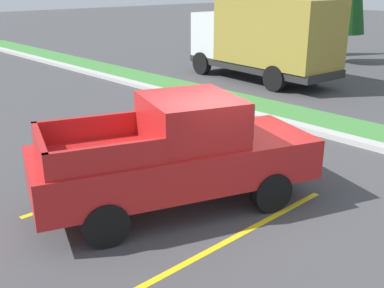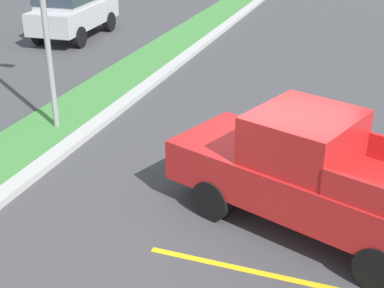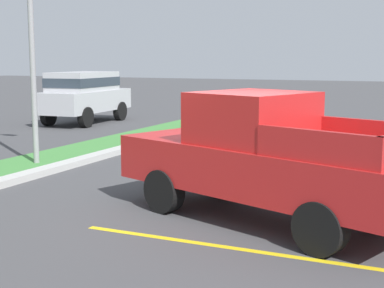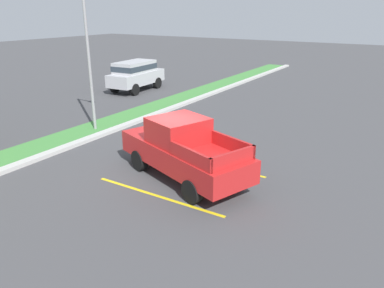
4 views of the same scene
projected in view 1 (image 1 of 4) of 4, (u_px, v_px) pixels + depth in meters
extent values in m
plane|color=#424244|center=(222.00, 201.00, 9.03)|extent=(120.00, 120.00, 0.00)
cube|color=yellow|center=(129.00, 181.00, 9.92)|extent=(0.12, 4.80, 0.01)
cube|color=yellow|center=(237.00, 236.00, 7.78)|extent=(0.12, 4.80, 0.01)
cube|color=#B2B2AD|center=(352.00, 140.00, 12.23)|extent=(56.00, 0.40, 0.15)
cube|color=#42843D|center=(372.00, 133.00, 12.95)|extent=(56.00, 1.80, 0.06)
cylinder|color=black|center=(229.00, 160.00, 10.03)|extent=(0.52, 0.81, 0.76)
cylinder|color=black|center=(271.00, 191.00, 8.56)|extent=(0.52, 0.81, 0.76)
cylinder|color=black|center=(85.00, 183.00, 8.89)|extent=(0.52, 0.81, 0.76)
cylinder|color=black|center=(105.00, 224.00, 7.42)|extent=(0.52, 0.81, 0.76)
cube|color=red|center=(176.00, 163.00, 8.56)|extent=(3.56, 5.54, 0.76)
cube|color=red|center=(191.00, 119.00, 8.40)|extent=(2.20, 2.11, 0.84)
cube|color=#2D3842|center=(231.00, 112.00, 8.69)|extent=(1.54, 0.61, 0.63)
cube|color=red|center=(86.00, 128.00, 8.56)|extent=(0.74, 1.82, 0.44)
cube|color=red|center=(107.00, 159.00, 7.09)|extent=(0.74, 1.82, 0.44)
cube|color=red|center=(40.00, 149.00, 7.49)|extent=(1.73, 0.71, 0.44)
cube|color=silver|center=(291.00, 155.00, 9.58)|extent=(1.75, 0.77, 0.28)
cylinder|color=black|center=(202.00, 63.00, 21.05)|extent=(1.02, 0.38, 1.00)
cylinder|color=black|center=(237.00, 58.00, 22.34)|extent=(1.02, 0.38, 1.00)
cylinder|color=black|center=(275.00, 78.00, 17.80)|extent=(1.02, 0.38, 1.00)
cylinder|color=black|center=(311.00, 72.00, 19.09)|extent=(1.02, 0.38, 1.00)
cube|color=#262626|center=(261.00, 65.00, 19.72)|extent=(6.96, 2.84, 0.30)
cube|color=silver|center=(221.00, 34.00, 21.24)|extent=(1.78, 2.42, 1.90)
cube|color=#2D3842|center=(210.00, 27.00, 21.76)|extent=(0.23, 2.10, 0.90)
cube|color=olive|center=(277.00, 32.00, 18.65)|extent=(5.18, 2.80, 2.60)
cylinder|color=brown|center=(267.00, 43.00, 26.02)|extent=(0.20, 0.20, 1.52)
cylinder|color=brown|center=(340.00, 48.00, 23.90)|extent=(0.20, 0.20, 1.51)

